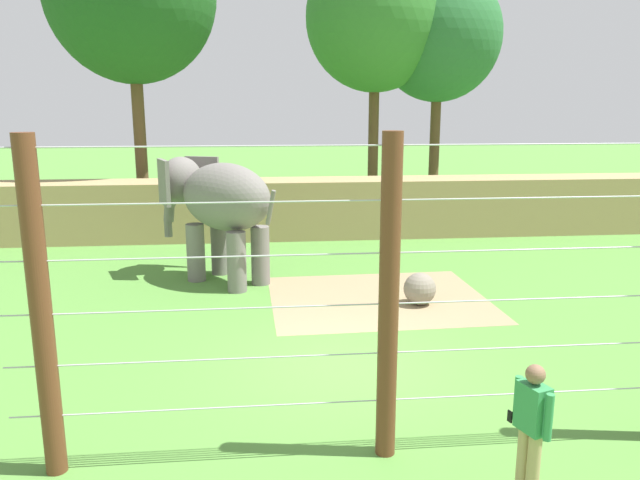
# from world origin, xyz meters

# --- Properties ---
(ground_plane) EXTENTS (120.00, 120.00, 0.00)m
(ground_plane) POSITION_xyz_m (0.00, 0.00, 0.00)
(ground_plane) COLOR #518938
(dirt_patch) EXTENTS (5.15, 4.37, 0.01)m
(dirt_patch) POSITION_xyz_m (1.30, 3.59, 0.00)
(dirt_patch) COLOR #937F5B
(dirt_patch) RESTS_ON ground
(embankment_wall) EXTENTS (36.00, 1.80, 1.97)m
(embankment_wall) POSITION_xyz_m (0.00, 10.79, 0.98)
(embankment_wall) COLOR tan
(embankment_wall) RESTS_ON ground
(elephant) EXTENTS (3.52, 3.50, 3.12)m
(elephant) POSITION_xyz_m (-2.50, 5.57, 2.07)
(elephant) COLOR slate
(elephant) RESTS_ON ground
(enrichment_ball) EXTENTS (0.74, 0.74, 0.74)m
(enrichment_ball) POSITION_xyz_m (2.16, 3.09, 0.37)
(enrichment_ball) COLOR gray
(enrichment_ball) RESTS_ON ground
(cable_fence) EXTENTS (9.02, 0.26, 4.17)m
(cable_fence) POSITION_xyz_m (0.05, -2.84, 2.09)
(cable_fence) COLOR brown
(cable_fence) RESTS_ON ground
(zookeeper) EXTENTS (0.34, 0.57, 1.67)m
(zookeeper) POSITION_xyz_m (1.56, -3.96, 0.93)
(zookeeper) COLOR tan
(zookeeper) RESTS_ON ground
(tree_far_left) EXTENTS (5.82, 5.82, 11.07)m
(tree_far_left) POSITION_xyz_m (3.52, 16.44, 7.99)
(tree_far_left) COLOR brown
(tree_far_left) RESTS_ON ground
(tree_left_of_centre) EXTENTS (5.28, 5.28, 10.12)m
(tree_left_of_centre) POSITION_xyz_m (6.30, 16.63, 7.31)
(tree_left_of_centre) COLOR brown
(tree_left_of_centre) RESTS_ON ground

